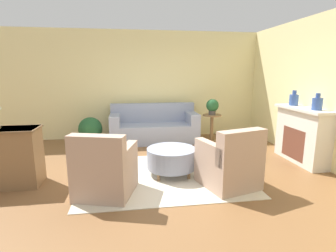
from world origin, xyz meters
TOP-DOWN VIEW (x-y plane):
  - ground_plane at (0.00, 0.00)m, footprint 16.00×16.00m
  - wall_back at (0.00, 2.91)m, footprint 9.69×0.12m
  - wall_right at (3.00, 0.00)m, footprint 0.12×9.87m
  - rug at (0.00, 0.00)m, footprint 2.72×2.17m
  - couch at (0.06, 2.30)m, footprint 2.17×0.88m
  - armchair_left at (-0.93, -0.60)m, footprint 0.94×0.95m
  - armchair_right at (0.93, -0.60)m, footprint 0.94×0.95m
  - ottoman_table at (0.13, 0.03)m, footprint 0.84×0.84m
  - side_table at (1.49, 2.03)m, footprint 0.46×0.46m
  - fireplace at (2.75, 0.31)m, footprint 0.44×1.32m
  - vase_mantel_near at (2.74, 0.65)m, footprint 0.18×0.18m
  - vase_mantel_far at (2.74, -0.03)m, footprint 0.18×0.18m
  - potted_plant_on_side_table at (1.49, 2.03)m, footprint 0.31×0.31m
  - potted_plant_floor at (-1.49, 2.17)m, footprint 0.57×0.57m

SIDE VIEW (x-z plane):
  - ground_plane at x=0.00m, z-range 0.00..0.00m
  - rug at x=0.00m, z-range 0.00..0.01m
  - ottoman_table at x=0.13m, z-range 0.07..0.53m
  - couch at x=0.06m, z-range -0.13..0.82m
  - armchair_left at x=-0.93m, z-range -0.10..0.84m
  - armchair_right at x=0.93m, z-range -0.10..0.84m
  - potted_plant_floor at x=-1.49m, z-range 0.04..0.72m
  - side_table at x=1.49m, z-range 0.11..0.81m
  - fireplace at x=2.75m, z-range 0.03..1.10m
  - potted_plant_on_side_table at x=1.49m, z-range 0.72..1.11m
  - vase_mantel_far at x=2.74m, z-range 1.05..1.35m
  - vase_mantel_near at x=2.74m, z-range 1.05..1.35m
  - wall_back at x=0.00m, z-range 0.00..2.80m
  - wall_right at x=3.00m, z-range 0.00..2.80m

